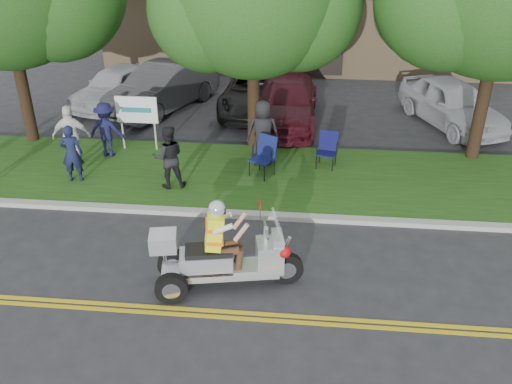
# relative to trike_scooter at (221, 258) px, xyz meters

# --- Properties ---
(ground) EXTENTS (120.00, 120.00, 0.00)m
(ground) POSITION_rel_trike_scooter_xyz_m (-0.57, -0.34, -0.68)
(ground) COLOR #28282B
(ground) RESTS_ON ground
(centerline_near) EXTENTS (60.00, 0.10, 0.01)m
(centerline_near) POSITION_rel_trike_scooter_xyz_m (-0.57, -0.92, -0.67)
(centerline_near) COLOR gold
(centerline_near) RESTS_ON ground
(centerline_far) EXTENTS (60.00, 0.10, 0.01)m
(centerline_far) POSITION_rel_trike_scooter_xyz_m (-0.57, -0.76, -0.67)
(centerline_far) COLOR gold
(centerline_far) RESTS_ON ground
(curb) EXTENTS (60.00, 0.25, 0.12)m
(curb) POSITION_rel_trike_scooter_xyz_m (-0.57, 2.71, -0.62)
(curb) COLOR #A8A89E
(curb) RESTS_ON ground
(grass_verge) EXTENTS (60.00, 4.00, 0.10)m
(grass_verge) POSITION_rel_trike_scooter_xyz_m (-0.57, 4.86, -0.62)
(grass_verge) COLOR #204612
(grass_verge) RESTS_ON ground
(commercial_building) EXTENTS (18.00, 8.20, 4.00)m
(commercial_building) POSITION_rel_trike_scooter_xyz_m (1.43, 18.63, 1.33)
(commercial_building) COLOR #9E7F5B
(commercial_building) RESTS_ON ground
(business_sign) EXTENTS (1.25, 0.06, 1.75)m
(business_sign) POSITION_rel_trike_scooter_xyz_m (-3.47, 6.26, 0.58)
(business_sign) COLOR silver
(business_sign) RESTS_ON ground
(trike_scooter) EXTENTS (2.95, 1.21, 1.93)m
(trike_scooter) POSITION_rel_trike_scooter_xyz_m (0.00, 0.00, 0.00)
(trike_scooter) COLOR black
(trike_scooter) RESTS_ON ground
(lawn_chair_a) EXTENTS (0.81, 0.82, 1.10)m
(lawn_chair_a) POSITION_rel_trike_scooter_xyz_m (0.43, 4.89, 0.05)
(lawn_chair_a) COLOR black
(lawn_chair_a) RESTS_ON grass_verge
(lawn_chair_b) EXTENTS (0.64, 0.65, 1.00)m
(lawn_chair_b) POSITION_rel_trike_scooter_xyz_m (2.14, 5.61, -0.01)
(lawn_chair_b) COLOR black
(lawn_chair_b) RESTS_ON grass_verge
(spectator_adult_left) EXTENTS (0.63, 0.47, 1.58)m
(spectator_adult_left) POSITION_rel_trike_scooter_xyz_m (-4.60, 4.02, 0.22)
(spectator_adult_left) COLOR #151A3A
(spectator_adult_left) RESTS_ON grass_verge
(spectator_adult_mid) EXTENTS (0.96, 0.84, 1.68)m
(spectator_adult_mid) POSITION_rel_trike_scooter_xyz_m (-1.97, 3.93, 0.27)
(spectator_adult_mid) COLOR black
(spectator_adult_mid) RESTS_ON grass_verge
(spectator_adult_right) EXTENTS (1.09, 0.61, 1.76)m
(spectator_adult_right) POSITION_rel_trike_scooter_xyz_m (-4.97, 4.94, 0.31)
(spectator_adult_right) COLOR white
(spectator_adult_right) RESTS_ON grass_verge
(spectator_chair_a) EXTENTS (1.08, 0.66, 1.62)m
(spectator_chair_a) POSITION_rel_trike_scooter_xyz_m (-4.25, 5.69, 0.24)
(spectator_chair_a) COLOR #16163E
(spectator_chair_a) RESTS_ON grass_verge
(spectator_chair_b) EXTENTS (0.97, 0.68, 1.89)m
(spectator_chair_b) POSITION_rel_trike_scooter_xyz_m (0.32, 5.59, 0.37)
(spectator_chair_b) COLOR black
(spectator_chair_b) RESTS_ON grass_verge
(parked_car_far_left) EXTENTS (2.99, 4.54, 1.44)m
(parked_car_far_left) POSITION_rel_trike_scooter_xyz_m (-5.57, 10.49, 0.04)
(parked_car_far_left) COLOR #B6B8BD
(parked_car_far_left) RESTS_ON ground
(parked_car_left) EXTENTS (3.55, 5.19, 1.62)m
(parked_car_left) POSITION_rel_trike_scooter_xyz_m (-3.73, 10.14, 0.13)
(parked_car_left) COLOR #323234
(parked_car_left) RESTS_ON ground
(parked_car_mid) EXTENTS (2.59, 5.47, 1.51)m
(parked_car_mid) POSITION_rel_trike_scooter_xyz_m (-0.21, 10.42, 0.08)
(parked_car_mid) COLOR black
(parked_car_mid) RESTS_ON ground
(parked_car_right) EXTENTS (2.16, 5.21, 1.51)m
(parked_car_right) POSITION_rel_trike_scooter_xyz_m (0.78, 9.25, 0.08)
(parked_car_right) COLOR #451019
(parked_car_right) RESTS_ON ground
(parked_car_far_right) EXTENTS (3.39, 4.93, 1.56)m
(parked_car_far_right) POSITION_rel_trike_scooter_xyz_m (6.37, 9.53, 0.10)
(parked_car_far_right) COLOR #B1B2B8
(parked_car_far_right) RESTS_ON ground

